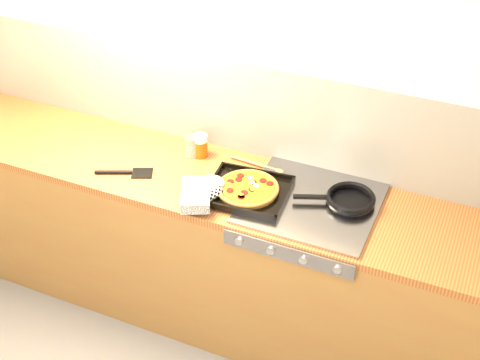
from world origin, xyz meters
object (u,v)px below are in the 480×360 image
at_px(frying_pan, 350,199).
at_px(tomato_can, 193,146).
at_px(juice_glass, 201,146).
at_px(pizza_on_tray, 234,190).

xyz_separation_m(frying_pan, tomato_can, (-0.85, 0.08, 0.02)).
bearing_deg(juice_glass, pizza_on_tray, -40.28).
xyz_separation_m(pizza_on_tray, frying_pan, (0.51, 0.15, -0.01)).
distance_m(pizza_on_tray, tomato_can, 0.41).
bearing_deg(pizza_on_tray, frying_pan, 16.80).
bearing_deg(frying_pan, tomato_can, 174.27).
distance_m(frying_pan, tomato_can, 0.85).
bearing_deg(pizza_on_tray, juice_glass, 139.72).
relative_size(frying_pan, juice_glass, 3.26).
height_order(tomato_can, juice_glass, juice_glass).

